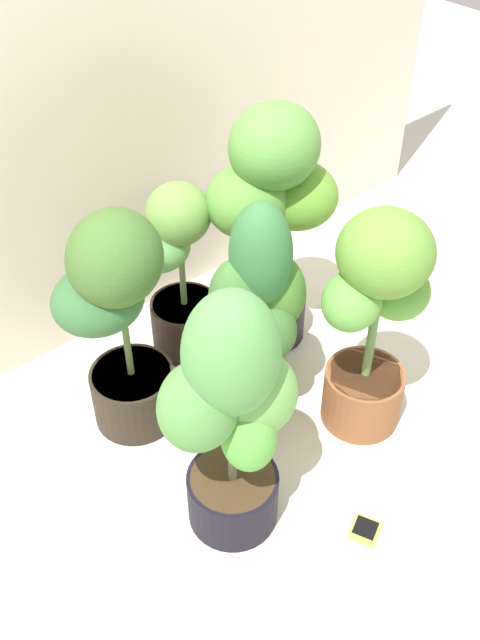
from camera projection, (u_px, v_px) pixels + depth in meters
ground_plane at (278, 440)px, 2.33m from camera, size 8.00×8.00×0.00m
mylar_back_wall at (96, 58)px, 2.16m from camera, size 3.20×0.01×2.00m
potted_plant_front_left at (232, 411)px, 1.82m from camera, size 0.40×0.34×0.83m
potted_plant_center at (260, 310)px, 2.15m from camera, size 0.33×0.28×0.81m
potted_plant_back_center at (177, 273)px, 2.45m from camera, size 0.35×0.29×0.67m
potted_plant_back_right at (272, 208)px, 2.36m from camera, size 0.50×0.38×0.91m
potted_plant_front_right at (375, 313)px, 2.11m from camera, size 0.41×0.39×0.80m
potted_plant_back_left at (117, 315)px, 2.12m from camera, size 0.42×0.41×0.79m
hygrometer_box at (365, 530)px, 2.07m from camera, size 0.11×0.11×0.03m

